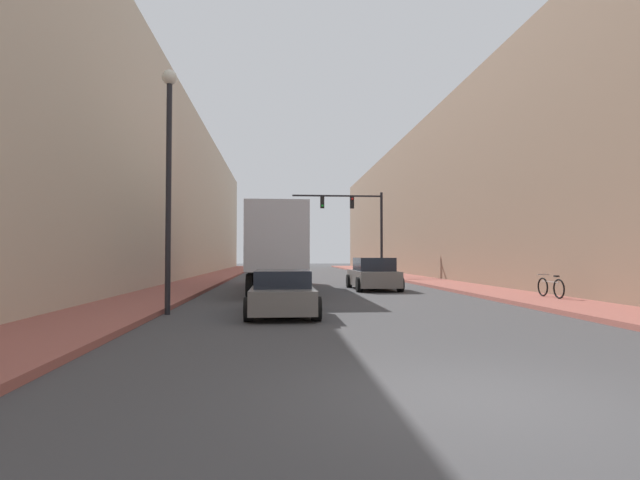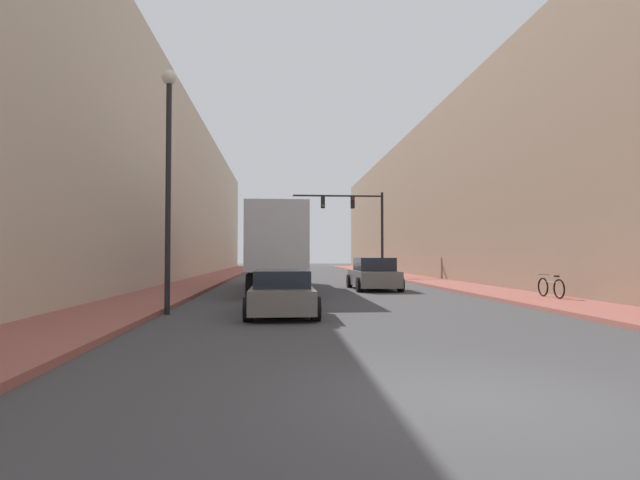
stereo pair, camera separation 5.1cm
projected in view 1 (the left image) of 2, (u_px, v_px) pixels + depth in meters
The scene contains 11 objects.
ground_plane at pixel (479, 400), 5.90m from camera, with size 200.00×200.00×0.00m, color #424244.
sidewalk_right at pixel (409, 278), 36.38m from camera, with size 2.90×80.00×0.15m.
sidewalk_left at pixel (210, 279), 35.18m from camera, with size 2.90×80.00×0.15m.
building_right at pixel (468, 197), 36.94m from camera, with size 6.00×80.00×12.16m.
building_left at pixel (146, 189), 35.01m from camera, with size 6.00×80.00×12.76m.
semi_truck at pixel (277, 246), 25.29m from camera, with size 2.46×13.47×3.83m.
sedan_car at pixel (282, 293), 14.59m from camera, with size 2.01×4.53×1.29m.
suv_car at pixel (373, 275), 25.04m from camera, with size 2.21×4.62×1.61m.
traffic_signal_gantry at pixel (360, 218), 38.35m from camera, with size 7.00×0.35×6.60m.
street_lamp at pixel (169, 158), 14.60m from camera, with size 0.44×0.44×7.19m.
parked_bicycle at pixel (551, 287), 18.56m from camera, with size 0.44×1.82×0.86m.
Camera 1 is at (-2.37, -5.78, 1.72)m, focal length 28.00 mm.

